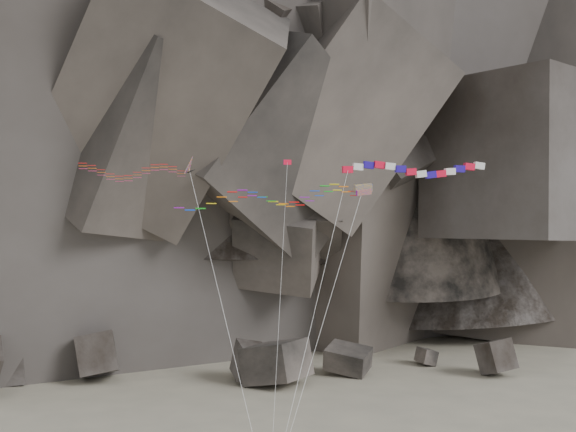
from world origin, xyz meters
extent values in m
cube|color=#47423F|center=(31.66, 29.42, 1.86)|extent=(4.64, 4.80, 4.79)
cube|color=#47423F|center=(-16.13, 34.96, 2.33)|extent=(5.25, 6.32, 6.36)
cube|color=#47423F|center=(4.45, 29.32, 2.16)|extent=(9.09, 9.06, 5.46)
cube|color=#47423F|center=(-26.37, 35.62, 1.62)|extent=(4.65, 4.74, 3.55)
cube|color=#47423F|center=(13.91, 32.80, 1.32)|extent=(6.38, 6.52, 4.10)
cube|color=#47423F|center=(1.58, 31.48, 1.93)|extent=(4.33, 5.07, 4.96)
cube|color=#47423F|center=(25.47, 36.76, 0.95)|extent=(2.72, 2.97, 2.31)
cylinder|color=silver|center=(-3.98, -0.96, 12.54)|extent=(4.73, 12.51, 22.22)
cube|color=red|center=(5.73, 1.36, 23.35)|extent=(0.81, 0.56, 0.52)
cube|color=white|center=(6.55, 1.29, 23.56)|extent=(0.84, 0.56, 0.58)
cube|color=#210E9B|center=(7.36, 1.18, 23.70)|extent=(0.87, 0.56, 0.62)
cube|color=red|center=(8.18, 1.04, 23.72)|extent=(0.87, 0.56, 0.62)
cube|color=white|center=(8.99, 0.90, 23.61)|extent=(0.85, 0.56, 0.59)
cube|color=#210E9B|center=(9.81, 0.78, 23.40)|extent=(0.82, 0.56, 0.54)
cube|color=red|center=(10.62, 0.70, 23.18)|extent=(0.84, 0.56, 0.57)
cube|color=white|center=(11.44, 0.68, 23.02)|extent=(0.86, 0.56, 0.61)
cube|color=#210E9B|center=(12.25, 0.70, 22.97)|extent=(0.87, 0.56, 0.63)
cube|color=red|center=(13.07, 0.76, 23.06)|extent=(0.86, 0.56, 0.60)
cube|color=white|center=(13.88, 0.83, 23.24)|extent=(0.83, 0.56, 0.55)
cube|color=#210E9B|center=(14.70, 0.89, 23.47)|extent=(0.83, 0.56, 0.56)
cube|color=red|center=(15.51, 0.91, 23.65)|extent=(0.86, 0.56, 0.61)
cube|color=white|center=(16.33, 0.87, 23.73)|extent=(0.87, 0.56, 0.63)
cylinder|color=silver|center=(2.05, -3.03, 12.39)|extent=(7.40, 8.38, 21.93)
cube|color=#E8AF0C|center=(6.70, 0.36, 21.88)|extent=(1.51, 0.74, 0.82)
cube|color=#0CB219|center=(6.70, 0.16, 21.57)|extent=(1.26, 0.56, 0.56)
cylinder|color=silver|center=(2.54, -3.42, 11.65)|extent=(8.38, 7.61, 20.46)
cube|color=red|center=(1.30, 3.04, 23.99)|extent=(0.61, 0.05, 0.39)
cube|color=#210E9B|center=(1.10, 3.05, 23.99)|extent=(0.22, 0.05, 0.40)
cylinder|color=silver|center=(-0.16, -2.08, 12.71)|extent=(2.96, 10.27, 22.56)
camera|label=1|loc=(-8.24, -52.84, 20.15)|focal=45.00mm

